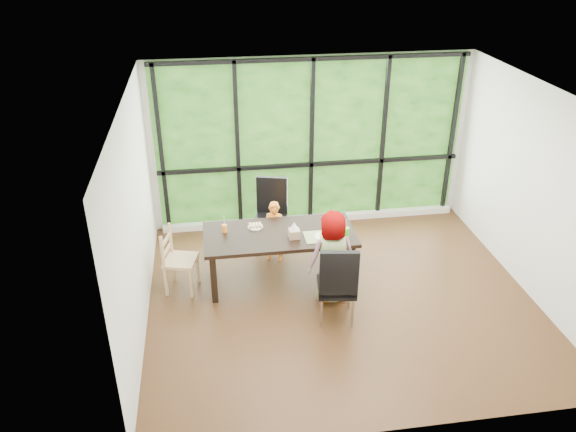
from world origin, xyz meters
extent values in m
plane|color=black|center=(0.00, 0.00, 0.00)|extent=(5.00, 5.00, 0.00)
plane|color=silver|center=(0.00, 2.25, 1.35)|extent=(5.00, 0.00, 5.00)
cube|color=#1B4613|center=(0.00, 2.23, 1.35)|extent=(4.80, 0.02, 2.65)
cube|color=silver|center=(0.00, 2.15, 0.05)|extent=(4.80, 0.12, 0.10)
cube|color=black|center=(-0.74, 0.51, 0.38)|extent=(2.01, 0.93, 0.75)
cube|color=black|center=(-0.75, 1.42, 0.54)|extent=(0.56, 0.56, 1.08)
cube|color=black|center=(-0.16, -0.42, 0.54)|extent=(0.52, 0.52, 1.08)
cube|color=tan|center=(-2.06, 0.50, 0.45)|extent=(0.49, 0.51, 0.90)
imported|color=orange|center=(-0.74, 1.06, 0.46)|extent=(0.40, 0.33, 0.93)
imported|color=slate|center=(-0.15, -0.01, 0.63)|extent=(0.68, 0.50, 1.27)
cube|color=tan|center=(-0.20, 0.33, 0.75)|extent=(0.45, 0.33, 0.01)
cylinder|color=white|center=(-1.04, 0.72, 0.76)|extent=(0.21, 0.21, 0.01)
cylinder|color=white|center=(-0.18, 0.31, 0.76)|extent=(0.24, 0.24, 0.01)
cylinder|color=orange|center=(-1.46, 0.64, 0.80)|extent=(0.07, 0.07, 0.11)
cylinder|color=#39DA25|center=(0.11, 0.28, 0.82)|extent=(0.09, 0.09, 0.14)
cube|color=tan|center=(-0.56, 0.36, 0.81)|extent=(0.14, 0.14, 0.12)
cylinder|color=white|center=(-1.46, 0.64, 0.90)|extent=(0.01, 0.04, 0.20)
cylinder|color=pink|center=(0.11, 0.28, 0.93)|extent=(0.01, 0.04, 0.20)
cone|color=white|center=(-0.56, 0.36, 0.92)|extent=(0.12, 0.12, 0.11)
camera|label=1|loc=(-1.61, -6.03, 4.47)|focal=35.57mm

